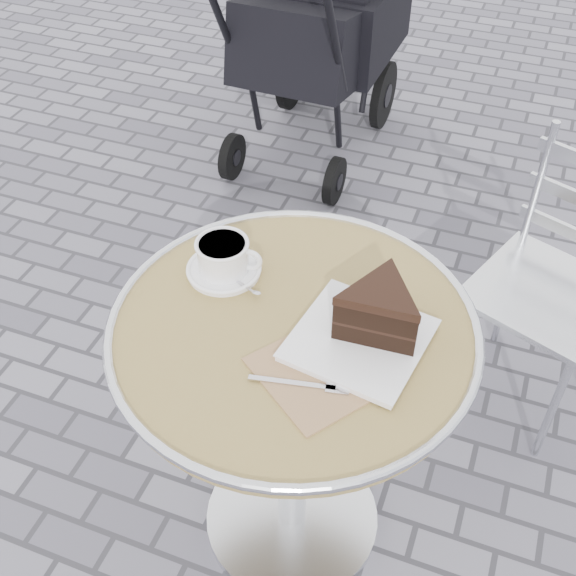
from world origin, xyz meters
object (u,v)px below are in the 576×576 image
(cafe_table, at_px, (293,381))
(bistro_chair, at_px, (569,255))
(baby_stroller, at_px, (319,34))
(cake_plate_set, at_px, (373,318))
(cappuccino_set, at_px, (224,259))

(cafe_table, bearing_deg, bistro_chair, 54.42)
(bistro_chair, bearing_deg, baby_stroller, 156.07)
(cafe_table, xyz_separation_m, cake_plate_set, (0.15, 0.02, 0.22))
(cafe_table, distance_m, cappuccino_set, 0.29)
(cafe_table, height_order, cake_plate_set, cake_plate_set)
(cafe_table, xyz_separation_m, baby_stroller, (-0.54, 1.75, -0.07))
(cappuccino_set, relative_size, bistro_chair, 0.21)
(cafe_table, distance_m, baby_stroller, 1.84)
(cappuccino_set, distance_m, cake_plate_set, 0.34)
(cafe_table, relative_size, bistro_chair, 0.92)
(bistro_chair, relative_size, baby_stroller, 0.73)
(cake_plate_set, height_order, baby_stroller, baby_stroller)
(cafe_table, xyz_separation_m, bistro_chair, (0.51, 0.71, -0.07))
(cappuccino_set, distance_m, bistro_chair, 0.96)
(baby_stroller, bearing_deg, cappuccino_set, -76.08)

